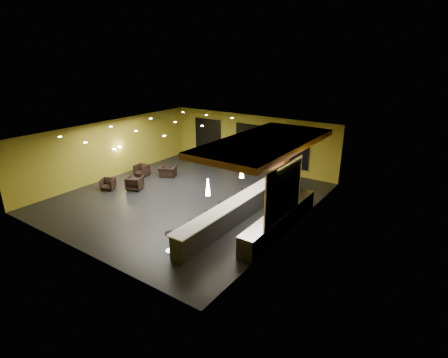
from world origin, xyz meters
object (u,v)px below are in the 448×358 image
Objects in this scene: staff_b at (287,191)px; bar_stool_2 at (208,216)px; prep_counter at (280,221)px; armchair_c at (142,170)px; bar_stool_1 at (193,226)px; pendant_1 at (242,170)px; pendant_0 at (208,187)px; bar_counter at (235,212)px; bar_stool_6 at (259,187)px; bar_stool_4 at (237,200)px; bar_stool_3 at (222,207)px; armchair_d at (168,171)px; armchair_a at (108,184)px; armchair_b at (135,183)px; staff_a at (279,191)px; pendant_2 at (268,157)px; staff_c at (288,191)px; bar_stool_0 at (170,239)px; column at (281,161)px; bar_stool_5 at (245,193)px.

bar_stool_2 is at bearing -119.03° from staff_b.
armchair_c is (-10.28, 1.55, -0.07)m from prep_counter.
staff_b reaches higher than bar_stool_1.
pendant_1 reaches higher than bar_stool_2.
prep_counter is 8.57× the size of pendant_0.
bar_counter is 10.21× the size of bar_stool_6.
bar_stool_4 is at bearing 164.36° from prep_counter.
bar_stool_1 is 1.02× the size of bar_stool_3.
pendant_0 is 0.93× the size of bar_stool_3.
armchair_c is 0.81× the size of armchair_d.
prep_counter is 8.10× the size of bar_stool_4.
bar_stool_1 is at bearing -40.32° from armchair_a.
bar_counter is 9.56× the size of armchair_b.
bar_stool_2 is (-0.78, -1.50, -1.89)m from pendant_1.
staff_a is 1.66× the size of armchair_d.
pendant_2 reaches higher than bar_stool_4.
staff_b reaches higher than prep_counter.
staff_c is 2.10× the size of armchair_c.
prep_counter is 8.30× the size of bar_stool_2.
prep_counter is 4.84m from bar_stool_0.
bar_stool_4 is (0.03, 3.40, -0.01)m from bar_stool_1.
pendant_1 reaches higher than armchair_c.
bar_stool_2 is at bearing -100.98° from pendant_2.
armchair_a is at bearing -155.49° from pendant_2.
staff_a is at bearing -8.42° from armchair_a.
bar_counter reaches higher than armchair_d.
armchair_a is 0.90× the size of armchair_c.
bar_stool_2 is at bearing -151.63° from prep_counter.
staff_b is at bearing 109.39° from prep_counter.
bar_stool_1 reaches higher than bar_stool_3.
pendant_2 is at bearing 128.66° from prep_counter.
pendant_2 is at bearing 90.00° from pendant_0.
column is at bearing 169.53° from armchair_d.
pendant_1 reaches higher than bar_counter.
staff_c is at bearing 62.32° from pendant_1.
bar_stool_1 is (7.57, -4.20, 0.13)m from armchair_c.
staff_a is (0.83, 4.68, -1.54)m from pendant_0.
armchair_d is (-7.69, 0.19, -0.49)m from staff_a.
pendant_1 is at bearing -17.01° from armchair_c.
pendant_1 is 2.08m from bar_stool_3.
staff_a is 1.74m from bar_stool_5.
column is 5.80m from bar_stool_2.
pendant_2 is 0.97× the size of bar_stool_2.
bar_counter is 8.53m from armchair_c.
bar_stool_0 is at bearing -99.94° from pendant_1.
bar_stool_4 is (-0.68, -1.75, -1.88)m from pendant_2.
bar_counter is at bearing -165.96° from prep_counter.
staff_a is 1.65m from bar_stool_6.
armchair_b is 1.10× the size of bar_stool_1.
staff_c is at bearing 40.11° from bar_stool_4.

